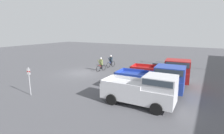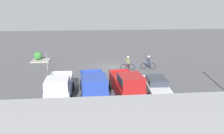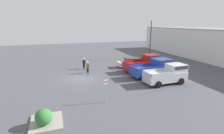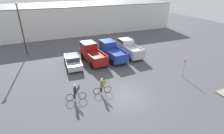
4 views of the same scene
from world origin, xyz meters
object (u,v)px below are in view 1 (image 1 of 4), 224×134
cyclist_0 (101,64)px  cyclist_1 (111,61)px  sedan_0 (164,70)px  pickup_truck_2 (144,90)px  pickup_truck_0 (165,71)px  pickup_truck_1 (155,79)px  fire_lane_sign (29,79)px

cyclist_0 → cyclist_1: (-2.56, -0.07, -0.01)m
sedan_0 → pickup_truck_2: pickup_truck_2 is taller
pickup_truck_0 → cyclist_0: bearing=-99.8°
pickup_truck_1 → cyclist_0: 9.05m
pickup_truck_0 → pickup_truck_1: size_ratio=0.99×
cyclist_1 → fire_lane_sign: size_ratio=0.83×
sedan_0 → pickup_truck_0: size_ratio=0.87×
cyclist_0 → pickup_truck_0: bearing=80.2°
sedan_0 → cyclist_1: size_ratio=2.60×
pickup_truck_0 → cyclist_0: pickup_truck_0 is taller
cyclist_0 → cyclist_1: 2.56m
pickup_truck_0 → fire_lane_sign: pickup_truck_0 is taller
sedan_0 → pickup_truck_0: bearing=15.0°
pickup_truck_0 → fire_lane_sign: bearing=-45.7°
sedan_0 → fire_lane_sign: bearing=-35.0°
sedan_0 → cyclist_0: cyclist_0 is taller
pickup_truck_0 → cyclist_1: pickup_truck_0 is taller
pickup_truck_1 → cyclist_1: 10.54m
cyclist_0 → pickup_truck_2: bearing=48.7°
sedan_0 → cyclist_1: 7.56m
pickup_truck_1 → sedan_0: bearing=-173.8°
pickup_truck_1 → fire_lane_sign: bearing=-56.9°
pickup_truck_0 → cyclist_1: size_ratio=2.97×
pickup_truck_1 → fire_lane_sign: size_ratio=2.49×
pickup_truck_2 → sedan_0: bearing=-175.7°
cyclist_0 → sedan_0: bearing=100.3°
sedan_0 → pickup_truck_1: bearing=6.2°
sedan_0 → cyclist_0: bearing=-79.7°
pickup_truck_0 → pickup_truck_2: (5.65, -0.10, -0.08)m
pickup_truck_0 → pickup_truck_1: (2.82, -0.13, -0.03)m
cyclist_0 → fire_lane_sign: (9.63, -0.30, 0.51)m
pickup_truck_0 → sedan_0: bearing=-165.0°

